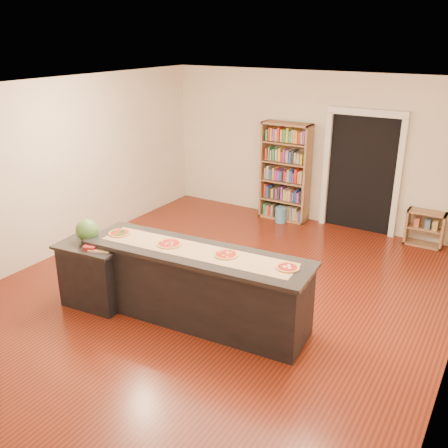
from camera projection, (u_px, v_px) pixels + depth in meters
The scene contains 16 objects.
room at pixel (216, 200), 6.46m from camera, with size 6.00×7.00×2.80m.
doorway at pixel (362, 166), 8.86m from camera, with size 1.40×0.09×2.21m.
kitchen_island at pixel (196, 286), 6.21m from camera, with size 2.91×0.79×0.96m.
side_counter at pixel (96, 273), 6.62m from camera, with size 0.88×0.65×0.88m.
bookshelf at pixel (285, 172), 9.49m from camera, with size 0.94×0.33×1.87m, color #966D48.
low_shelf at pixel (425, 228), 8.48m from camera, with size 0.62×0.27×0.62m, color #966D48.
waste_bin at pixel (281, 215), 9.58m from camera, with size 0.21×0.21×0.30m, color teal.
kraft_paper at pixel (196, 251), 6.04m from camera, with size 2.52×0.45×0.00m, color #9D7B51.
watermelon at pixel (87, 230), 6.49m from camera, with size 0.30×0.30×0.30m, color #144214.
cutting_board at pixel (101, 249), 6.26m from camera, with size 0.27×0.18×0.02m, color tan.
package_red at pixel (90, 248), 6.27m from camera, with size 0.15×0.11×0.05m, color maroon.
package_teal at pixel (121, 242), 6.44m from camera, with size 0.17×0.17×0.06m, color #195966.
pizza_a at pixel (120, 233), 6.54m from camera, with size 0.30×0.30×0.02m.
pizza_b at pixel (169, 244), 6.21m from camera, with size 0.33×0.33×0.02m.
pizza_c at pixel (226, 254), 5.91m from camera, with size 0.29×0.29×0.02m.
pizza_d at pixel (288, 267), 5.59m from camera, with size 0.28×0.28×0.02m.
Camera 1 is at (3.26, -5.20, 3.45)m, focal length 40.00 mm.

